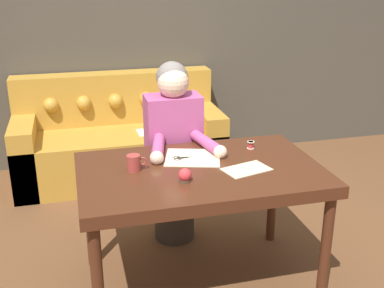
{
  "coord_description": "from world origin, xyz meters",
  "views": [
    {
      "loc": [
        -0.67,
        -2.41,
        1.82
      ],
      "look_at": [
        -0.03,
        0.1,
        0.86
      ],
      "focal_mm": 45.0,
      "sensor_mm": 36.0,
      "label": 1
    }
  ],
  "objects_px": {
    "dining_table": "(200,181)",
    "person": "(174,155)",
    "couch": "(119,141)",
    "thread_spool": "(251,145)",
    "pin_cushion": "(185,176)",
    "scissors": "(184,158)",
    "mug": "(134,163)"
  },
  "relations": [
    {
      "from": "scissors",
      "to": "pin_cushion",
      "type": "relative_size",
      "value": 2.78
    },
    {
      "from": "couch",
      "to": "mug",
      "type": "distance_m",
      "value": 1.78
    },
    {
      "from": "dining_table",
      "to": "pin_cushion",
      "type": "bearing_deg",
      "value": -130.04
    },
    {
      "from": "dining_table",
      "to": "scissors",
      "type": "height_order",
      "value": "scissors"
    },
    {
      "from": "couch",
      "to": "thread_spool",
      "type": "xyz_separation_m",
      "value": [
        0.66,
        -1.55,
        0.46
      ]
    },
    {
      "from": "dining_table",
      "to": "scissors",
      "type": "distance_m",
      "value": 0.19
    },
    {
      "from": "person",
      "to": "dining_table",
      "type": "bearing_deg",
      "value": -86.88
    },
    {
      "from": "dining_table",
      "to": "pin_cushion",
      "type": "distance_m",
      "value": 0.22
    },
    {
      "from": "person",
      "to": "thread_spool",
      "type": "relative_size",
      "value": 27.88
    },
    {
      "from": "person",
      "to": "pin_cushion",
      "type": "bearing_deg",
      "value": -97.62
    },
    {
      "from": "dining_table",
      "to": "person",
      "type": "bearing_deg",
      "value": 93.12
    },
    {
      "from": "scissors",
      "to": "person",
      "type": "bearing_deg",
      "value": 86.51
    },
    {
      "from": "person",
      "to": "mug",
      "type": "relative_size",
      "value": 11.1
    },
    {
      "from": "dining_table",
      "to": "mug",
      "type": "relative_size",
      "value": 11.98
    },
    {
      "from": "mug",
      "to": "thread_spool",
      "type": "distance_m",
      "value": 0.76
    },
    {
      "from": "scissors",
      "to": "pin_cushion",
      "type": "distance_m",
      "value": 0.32
    },
    {
      "from": "dining_table",
      "to": "couch",
      "type": "distance_m",
      "value": 1.83
    },
    {
      "from": "mug",
      "to": "thread_spool",
      "type": "relative_size",
      "value": 2.51
    },
    {
      "from": "person",
      "to": "thread_spool",
      "type": "distance_m",
      "value": 0.55
    },
    {
      "from": "scissors",
      "to": "pin_cushion",
      "type": "height_order",
      "value": "pin_cushion"
    },
    {
      "from": "mug",
      "to": "person",
      "type": "bearing_deg",
      "value": 56.13
    },
    {
      "from": "mug",
      "to": "pin_cushion",
      "type": "xyz_separation_m",
      "value": [
        0.24,
        -0.21,
        -0.01
      ]
    },
    {
      "from": "scissors",
      "to": "mug",
      "type": "height_order",
      "value": "mug"
    },
    {
      "from": "dining_table",
      "to": "person",
      "type": "xyz_separation_m",
      "value": [
        -0.03,
        0.55,
        -0.05
      ]
    },
    {
      "from": "couch",
      "to": "scissors",
      "type": "height_order",
      "value": "couch"
    },
    {
      "from": "person",
      "to": "pin_cushion",
      "type": "xyz_separation_m",
      "value": [
        -0.09,
        -0.7,
        0.16
      ]
    },
    {
      "from": "pin_cushion",
      "to": "mug",
      "type": "bearing_deg",
      "value": 138.64
    },
    {
      "from": "couch",
      "to": "person",
      "type": "relative_size",
      "value": 1.44
    },
    {
      "from": "dining_table",
      "to": "mug",
      "type": "height_order",
      "value": "mug"
    },
    {
      "from": "scissors",
      "to": "mug",
      "type": "bearing_deg",
      "value": -161.17
    },
    {
      "from": "scissors",
      "to": "thread_spool",
      "type": "distance_m",
      "value": 0.44
    },
    {
      "from": "dining_table",
      "to": "thread_spool",
      "type": "bearing_deg",
      "value": 29.96
    }
  ]
}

